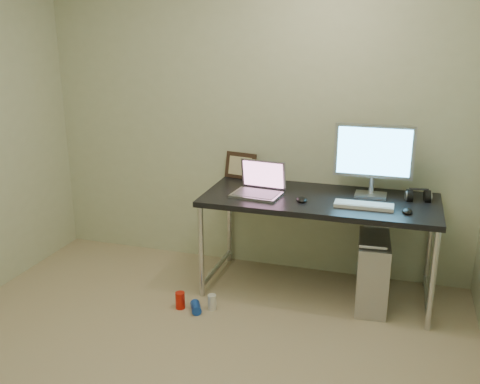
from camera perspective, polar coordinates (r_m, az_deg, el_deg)
name	(u,v)px	position (r m, az deg, el deg)	size (l,w,h in m)	color
wall_back	(254,117)	(4.29, 1.47, 7.98)	(3.50, 0.02, 2.50)	beige
desk	(319,207)	(3.95, 8.47, -1.62)	(1.69, 0.74, 0.75)	black
tower_computer	(372,272)	(3.99, 13.92, -8.28)	(0.25, 0.50, 0.54)	#A6A5AA
cable_a	(371,232)	(4.31, 13.76, -4.21)	(0.01, 0.01, 0.70)	black
cable_b	(382,237)	(4.30, 14.92, -4.66)	(0.01, 0.01, 0.72)	black
can_red	(180,300)	(3.93, -6.40, -11.41)	(0.07, 0.07, 0.12)	red
can_white	(212,302)	(3.90, -3.00, -11.65)	(0.06, 0.06, 0.11)	silver
can_blue	(196,307)	(3.89, -4.73, -12.17)	(0.07, 0.07, 0.12)	#1743B6
laptop	(259,187)	(3.95, 2.06, 0.58)	(0.38, 0.32, 0.24)	#B8B9BF
monitor	(374,155)	(3.96, 14.08, 3.89)	(0.56, 0.16, 0.53)	#B8B9BF
keyboard	(364,205)	(3.77, 13.07, -1.40)	(0.40, 0.13, 0.02)	silver
mouse_right	(407,210)	(3.73, 17.40, -1.84)	(0.07, 0.11, 0.04)	black
mouse_left	(302,198)	(3.82, 6.59, -0.67)	(0.08, 0.12, 0.04)	black
headphones	(418,196)	(4.01, 18.47, -0.45)	(0.18, 0.11, 0.11)	black
picture_frame	(240,166)	(4.35, 0.05, 2.83)	(0.27, 0.03, 0.21)	black
webcam	(269,172)	(4.23, 3.12, 2.16)	(0.04, 0.03, 0.12)	silver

